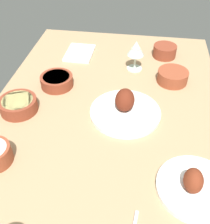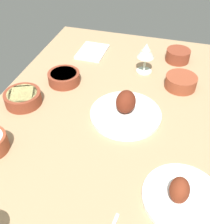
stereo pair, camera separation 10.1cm
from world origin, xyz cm
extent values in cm
cube|color=tan|center=(0.00, 0.00, 2.00)|extent=(140.00, 90.00, 4.00)
cylinder|color=white|center=(-2.25, 7.37, 4.80)|extent=(26.56, 26.56, 1.60)
ellipsoid|color=#602314|center=(-3.82, 6.86, 9.50)|extent=(8.97, 7.29, 8.48)
cylinder|color=white|center=(27.43, 30.37, 4.80)|extent=(22.62, 22.62, 1.60)
ellipsoid|color=maroon|center=(28.00, 28.86, 8.84)|extent=(7.12, 5.43, 7.04)
cylinder|color=brown|center=(-48.37, 22.41, 6.88)|extent=(11.25, 11.25, 5.76)
cylinder|color=brown|center=(-48.37, 22.41, 9.26)|extent=(9.22, 9.22, 1.00)
cylinder|color=brown|center=(-26.58, 25.49, 6.66)|extent=(13.06, 13.06, 5.32)
cylinder|color=#9E3314|center=(-26.58, 25.49, 8.82)|extent=(10.71, 10.71, 1.00)
cylinder|color=brown|center=(-16.27, -23.10, 6.39)|extent=(13.68, 13.68, 4.78)
cylinder|color=#D6BC70|center=(-16.27, -23.10, 8.28)|extent=(11.22, 11.22, 1.00)
cylinder|color=brown|center=(1.51, -32.97, 6.54)|extent=(14.21, 14.21, 5.07)
cylinder|color=#DBCC7A|center=(1.51, -32.97, 8.57)|extent=(11.65, 11.65, 1.00)
cylinder|color=silver|center=(-34.43, 8.67, 4.25)|extent=(7.00, 7.00, 0.50)
cylinder|color=silver|center=(-34.43, 8.67, 8.00)|extent=(1.00, 1.00, 7.00)
cone|color=silver|center=(-34.43, 8.67, 14.75)|extent=(7.60, 7.60, 6.50)
cylinder|color=beige|center=(-34.43, 8.67, 13.30)|extent=(4.18, 4.18, 2.80)
cube|color=white|center=(-44.40, -19.55, 4.60)|extent=(17.74, 13.37, 1.20)
camera|label=1|loc=(75.27, 11.29, 72.62)|focal=43.80mm
camera|label=2|loc=(73.12, 21.16, 72.62)|focal=43.80mm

